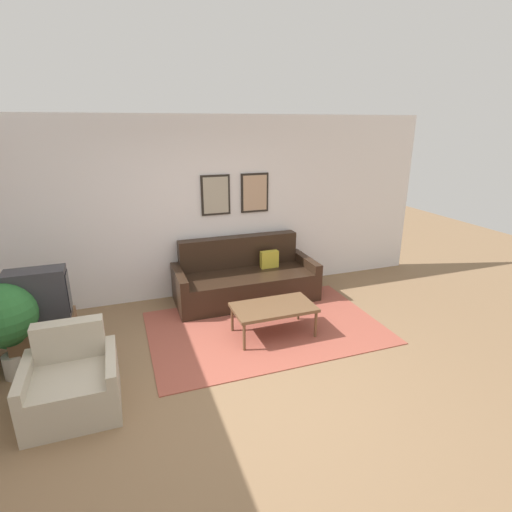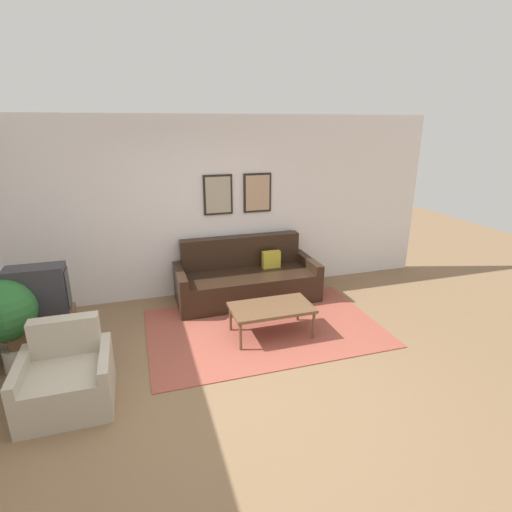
% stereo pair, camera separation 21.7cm
% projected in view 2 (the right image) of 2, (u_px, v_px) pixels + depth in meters
% --- Properties ---
extents(ground_plane, '(16.00, 16.00, 0.00)m').
position_uv_depth(ground_plane, '(229.00, 387.00, 4.10)').
color(ground_plane, '#846647').
extents(area_rug, '(3.00, 1.95, 0.01)m').
position_uv_depth(area_rug, '(264.00, 327.00, 5.27)').
color(area_rug, '#9E4C3D').
rests_on(area_rug, ground_plane).
extents(wall_back, '(8.00, 0.09, 2.70)m').
position_uv_depth(wall_back, '(188.00, 209.00, 5.96)').
color(wall_back, silver).
rests_on(wall_back, ground_plane).
extents(couch, '(2.11, 0.90, 0.91)m').
position_uv_depth(couch, '(246.00, 279.00, 6.09)').
color(couch, black).
rests_on(couch, ground_plane).
extents(coffee_table, '(1.02, 0.58, 0.40)m').
position_uv_depth(coffee_table, '(271.00, 309.00, 4.99)').
color(coffee_table, brown).
rests_on(coffee_table, ground_plane).
extents(tv_stand, '(0.64, 0.45, 0.56)m').
position_uv_depth(tv_stand, '(46.00, 336.00, 4.52)').
color(tv_stand, brown).
rests_on(tv_stand, ground_plane).
extents(tv, '(0.61, 0.28, 0.55)m').
position_uv_depth(tv, '(38.00, 291.00, 4.34)').
color(tv, '#2D2D33').
rests_on(tv, tv_stand).
extents(armchair, '(0.82, 0.76, 0.78)m').
position_uv_depth(armchair, '(67.00, 379.00, 3.79)').
color(armchair, '#B2A893').
rests_on(armchair, ground_plane).
extents(potted_plant_tall, '(0.65, 0.65, 1.06)m').
position_uv_depth(potted_plant_tall, '(4.00, 312.00, 4.14)').
color(potted_plant_tall, beige).
rests_on(potted_plant_tall, ground_plane).
extents(potted_plant_by_window, '(0.39, 0.39, 0.64)m').
position_uv_depth(potted_plant_by_window, '(15.00, 318.00, 4.69)').
color(potted_plant_by_window, '#383D42').
rests_on(potted_plant_by_window, ground_plane).
extents(potted_plant_small, '(0.57, 0.57, 0.85)m').
position_uv_depth(potted_plant_small, '(13.00, 320.00, 4.35)').
color(potted_plant_small, slate).
rests_on(potted_plant_small, ground_plane).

